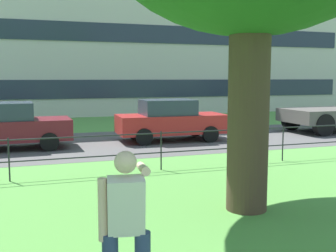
% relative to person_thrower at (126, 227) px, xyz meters
% --- Properties ---
extents(street_strip, '(80.00, 6.26, 0.01)m').
position_rel_person_thrower_xyz_m(street_strip, '(-1.31, 10.73, -0.89)').
color(street_strip, '#565454').
rests_on(street_strip, ground).
extents(park_fence, '(29.03, 0.04, 1.00)m').
position_rel_person_thrower_xyz_m(park_fence, '(-1.31, 6.02, -0.22)').
color(park_fence, '#232328').
rests_on(park_fence, ground).
extents(person_thrower, '(0.61, 0.76, 1.65)m').
position_rel_person_thrower_xyz_m(person_thrower, '(0.00, 0.00, 0.00)').
color(person_thrower, navy).
rests_on(person_thrower, ground).
extents(car_maroon_right, '(4.04, 1.88, 1.54)m').
position_rel_person_thrower_xyz_m(car_maroon_right, '(-1.54, 10.53, -0.11)').
color(car_maroon_right, maroon).
rests_on(car_maroon_right, ground).
extents(car_red_left, '(4.06, 1.93, 1.54)m').
position_rel_person_thrower_xyz_m(car_red_left, '(4.15, 10.59, -0.11)').
color(car_red_left, red).
rests_on(car_red_left, ground).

